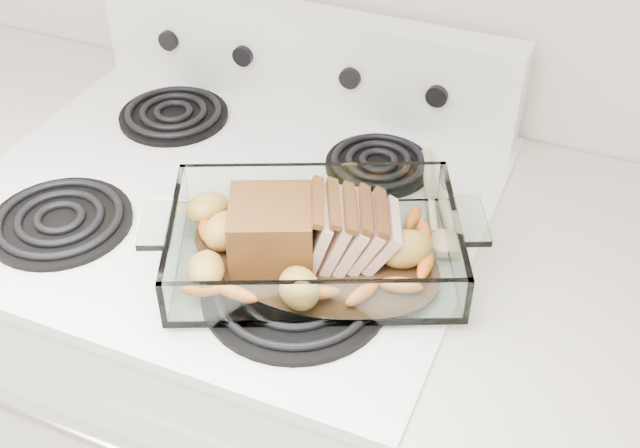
% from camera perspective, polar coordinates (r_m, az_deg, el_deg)
% --- Properties ---
extents(electric_range, '(0.78, 0.70, 1.12)m').
position_cam_1_polar(electric_range, '(1.56, -5.38, -11.21)').
color(electric_range, white).
rests_on(electric_range, ground).
extents(baking_dish, '(0.38, 0.25, 0.07)m').
position_cam_1_polar(baking_dish, '(1.09, -0.41, -1.76)').
color(baking_dish, silver).
rests_on(baking_dish, electric_range).
extents(pork_roast, '(0.23, 0.11, 0.09)m').
position_cam_1_polar(pork_roast, '(1.08, -1.50, -0.22)').
color(pork_roast, '#5C3316').
rests_on(pork_roast, baking_dish).
extents(roast_vegetables, '(0.38, 0.21, 0.05)m').
position_cam_1_polar(roast_vegetables, '(1.12, 0.17, -0.14)').
color(roast_vegetables, orange).
rests_on(roast_vegetables, baking_dish).
extents(wooden_spoon, '(0.13, 0.25, 0.02)m').
position_cam_1_polar(wooden_spoon, '(1.18, 8.40, 0.30)').
color(wooden_spoon, '#D0B490').
rests_on(wooden_spoon, electric_range).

